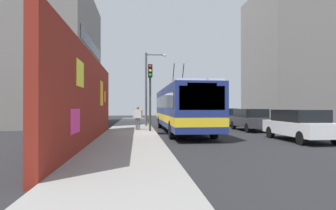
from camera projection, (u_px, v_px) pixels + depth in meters
name	position (u px, v px, depth m)	size (l,w,h in m)	color
ground_plane	(157.00, 135.00, 17.09)	(80.00, 80.00, 0.00)	#232326
sidewalk_slab	(130.00, 134.00, 16.91)	(48.00, 3.20, 0.15)	gray
graffiti_wall	(89.00, 100.00, 12.90)	(14.27, 0.32, 4.12)	maroon
building_far_left	(52.00, 59.00, 26.93)	(13.21, 7.37, 12.48)	gray
building_far_right	(282.00, 57.00, 35.79)	(10.75, 6.74, 16.12)	gray
city_bus	(182.00, 107.00, 19.13)	(12.23, 2.58, 4.85)	navy
parked_car_white	(300.00, 124.00, 14.34)	(4.53, 1.90, 1.58)	white
parked_car_dark_gray	(251.00, 119.00, 20.54)	(4.36, 1.85, 1.58)	#38383D
parked_car_navy	(224.00, 116.00, 26.75)	(4.82, 1.82, 1.58)	navy
parked_car_silver	(210.00, 115.00, 32.12)	(4.52, 1.94, 1.58)	#B7B7BC
pedestrian_midblock	(138.00, 116.00, 19.55)	(0.22, 0.66, 1.62)	#595960
traffic_light	(150.00, 86.00, 18.38)	(0.49, 0.28, 4.35)	#2D382D
street_lamp	(149.00, 83.00, 23.59)	(0.44, 1.78, 6.08)	#4C4C51
curbside_puddle	(165.00, 134.00, 18.31)	(1.34, 1.34, 0.00)	black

